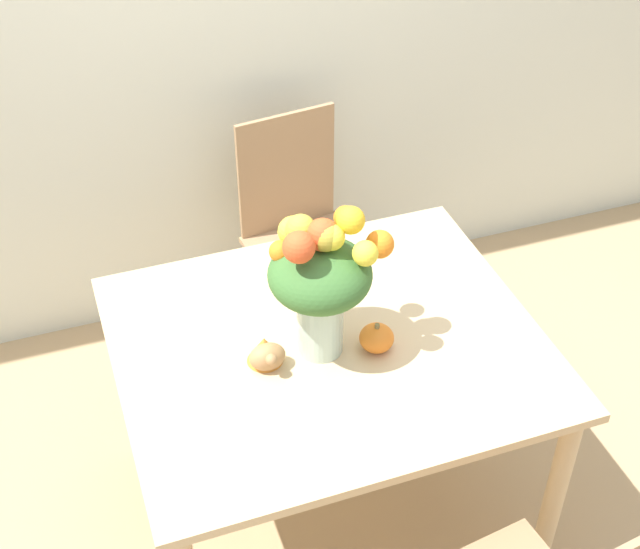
# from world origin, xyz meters

# --- Properties ---
(ground_plane) EXTENTS (12.00, 12.00, 0.00)m
(ground_plane) POSITION_xyz_m (0.00, 0.00, 0.00)
(ground_plane) COLOR tan
(dining_table) EXTENTS (1.22, 1.03, 0.76)m
(dining_table) POSITION_xyz_m (0.00, 0.00, 0.67)
(dining_table) COLOR #D1B284
(dining_table) RESTS_ON ground_plane
(flower_vase) EXTENTS (0.35, 0.29, 0.47)m
(flower_vase) POSITION_xyz_m (-0.03, -0.02, 1.02)
(flower_vase) COLOR #B2CCBC
(flower_vase) RESTS_ON dining_table
(pumpkin) EXTENTS (0.10, 0.10, 0.09)m
(pumpkin) POSITION_xyz_m (0.12, -0.07, 0.80)
(pumpkin) COLOR orange
(pumpkin) RESTS_ON dining_table
(turkey_figurine) EXTENTS (0.10, 0.14, 0.08)m
(turkey_figurine) POSITION_xyz_m (-0.20, -0.03, 0.81)
(turkey_figurine) COLOR #A87A4C
(turkey_figurine) RESTS_ON dining_table
(dining_chair_near_window) EXTENTS (0.47, 0.47, 0.95)m
(dining_chair_near_window) POSITION_xyz_m (0.21, 0.89, 0.49)
(dining_chair_near_window) COLOR #9E7A56
(dining_chair_near_window) RESTS_ON ground_plane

